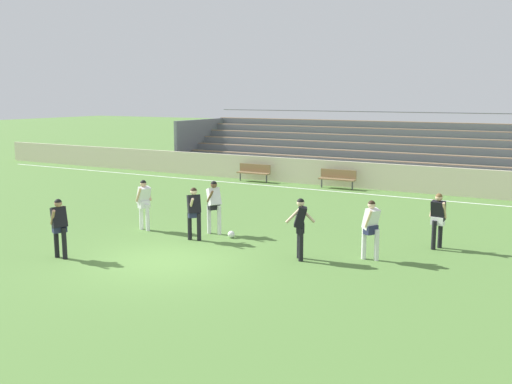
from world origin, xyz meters
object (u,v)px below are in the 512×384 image
object	(u,v)px
soccer_ball	(231,234)
bench_near_bin	(254,171)
player_dark_trailing_run	(300,223)
bleacher_stand	(382,150)
player_white_wide_right	(214,202)
player_white_overlapping	(144,200)
player_dark_challenging	(59,223)
player_dark_on_ball	(438,216)
player_dark_deep_cover	(194,209)
bench_near_wall_gap	(338,177)
player_white_wide_left	(371,225)

from	to	relation	value
soccer_ball	bench_near_bin	bearing A→B (deg)	115.98
player_dark_trailing_run	soccer_ball	distance (m)	3.26
bleacher_stand	soccer_ball	world-z (taller)	bleacher_stand
player_white_wide_right	player_white_overlapping	xyz separation A→B (m)	(-2.31, -0.69, -0.03)
bleacher_stand	player_dark_challenging	size ratio (longest dim) A/B	14.01
player_white_wide_right	player_dark_trailing_run	distance (m)	3.90
player_dark_on_ball	player_dark_trailing_run	distance (m)	4.23
bench_near_bin	soccer_ball	distance (m)	11.93
player_dark_deep_cover	player_white_overlapping	world-z (taller)	player_white_overlapping
player_dark_on_ball	player_dark_challenging	world-z (taller)	player_dark_challenging
bench_near_wall_gap	player_white_overlapping	xyz separation A→B (m)	(-2.43, -11.22, 0.46)
player_white_wide_right	player_dark_trailing_run	bearing A→B (deg)	-20.10
bench_near_wall_gap	soccer_ball	size ratio (longest dim) A/B	8.18
bleacher_stand	player_dark_deep_cover	xyz separation A→B (m)	(-1.10, -15.55, -0.56)
bench_near_bin	player_dark_on_ball	world-z (taller)	player_dark_on_ball
player_white_overlapping	bleacher_stand	bearing A→B (deg)	77.74
bench_near_bin	player_dark_trailing_run	bearing A→B (deg)	-55.59
player_dark_on_ball	player_dark_trailing_run	size ratio (longest dim) A/B	0.97
player_white_overlapping	player_dark_trailing_run	world-z (taller)	player_dark_trailing_run
bench_near_wall_gap	player_dark_on_ball	world-z (taller)	player_dark_on_ball
soccer_ball	player_white_overlapping	bearing A→B (deg)	-170.65
player_dark_deep_cover	player_white_wide_right	size ratio (longest dim) A/B	0.95
player_white_wide_right	player_white_overlapping	size ratio (longest dim) A/B	1.03
bench_near_wall_gap	player_dark_trailing_run	bearing A→B (deg)	-73.37
player_dark_challenging	player_white_overlapping	bearing A→B (deg)	92.70
player_dark_trailing_run	player_white_wide_left	bearing A→B (deg)	29.08
bench_near_wall_gap	player_white_wide_right	world-z (taller)	player_white_wide_right
player_white_overlapping	player_white_wide_left	size ratio (longest dim) A/B	1.02
player_dark_challenging	player_dark_deep_cover	bearing A→B (deg)	59.30
bench_near_bin	player_white_overlapping	world-z (taller)	player_white_overlapping
bench_near_bin	player_dark_deep_cover	size ratio (longest dim) A/B	1.10
bleacher_stand	player_dark_deep_cover	distance (m)	15.60
soccer_ball	player_dark_challenging	bearing A→B (deg)	-124.30
bleacher_stand	player_white_wide_right	world-z (taller)	bleacher_stand
player_white_wide_right	player_white_wide_left	distance (m)	5.35
bench_near_wall_gap	player_white_overlapping	bearing A→B (deg)	-102.20
player_dark_trailing_run	player_white_wide_right	bearing A→B (deg)	159.90
bench_near_bin	player_white_wide_left	distance (m)	14.70
player_white_wide_right	soccer_ball	world-z (taller)	player_white_wide_right
player_white_wide_right	player_dark_on_ball	xyz separation A→B (m)	(6.67, 1.64, -0.06)
player_dark_deep_cover	player_dark_challenging	size ratio (longest dim) A/B	0.99
bleacher_stand	player_white_overlapping	xyz separation A→B (m)	(-3.32, -15.26, -0.54)
player_dark_challenging	player_white_wide_left	world-z (taller)	player_dark_challenging
bench_near_wall_gap	player_white_wide_right	size ratio (longest dim) A/B	1.04
player_dark_challenging	player_white_wide_left	size ratio (longest dim) A/B	1.01
player_dark_on_ball	player_white_wide_left	xyz separation A→B (m)	(-1.33, -2.06, 0.00)
bleacher_stand	soccer_ball	xyz separation A→B (m)	(-0.25, -14.76, -1.43)
bleacher_stand	player_dark_deep_cover	world-z (taller)	bleacher_stand
player_white_wide_right	player_dark_trailing_run	xyz separation A→B (m)	(3.67, -1.34, -0.02)
bench_near_bin	player_dark_trailing_run	xyz separation A→B (m)	(8.13, -11.87, 0.47)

